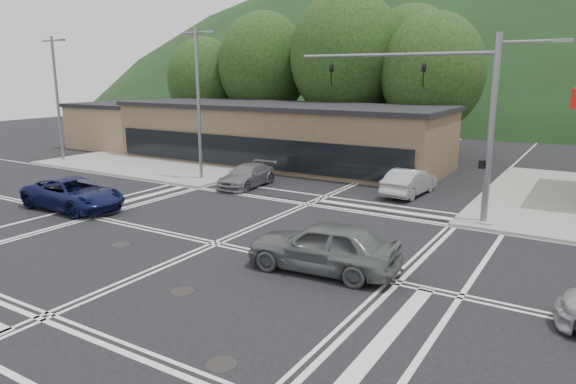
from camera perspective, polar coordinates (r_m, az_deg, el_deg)
The scene contains 18 objects.
ground at distance 19.98m, azimuth -8.04°, elevation -5.70°, with size 120.00×120.00×0.00m, color black.
sidewalk_nw at distance 40.60m, azimuth -10.99°, elevation 3.81°, with size 16.00×16.00×0.15m, color gray.
commercial_row at distance 37.67m, azimuth -1.08°, elevation 6.31°, with size 24.00×8.00×4.00m, color brown.
commercial_nw at distance 48.19m, azimuth -17.45°, elevation 6.93°, with size 8.00×7.00×3.60m, color #846B4F.
hill_north at distance 105.41m, azimuth 25.13°, elevation 8.27°, with size 252.00×126.00×140.00m, color black.
tree_n_a at distance 46.57m, azimuth -2.74°, elevation 13.90°, with size 8.00×8.00×11.75m.
tree_n_b at distance 42.61m, azimuth 6.49°, elevation 14.80°, with size 9.00×9.00×12.98m.
tree_n_c at distance 40.10m, azimuth 15.76°, elevation 12.67°, with size 7.60×7.60×10.87m.
tree_n_d at distance 49.42m, azimuth -9.29°, elevation 12.18°, with size 6.80×6.80×9.76m.
tree_n_e at distance 44.82m, azimuth 13.49°, elevation 13.61°, with size 8.40×8.40×11.98m.
streetlight_nw at distance 31.30m, azimuth -9.85°, elevation 10.38°, with size 2.50×0.25×9.00m.
streetlight_w at distance 41.45m, azimuth -24.26°, elevation 10.03°, with size 2.50×0.25×9.00m.
signal_mast_ne at distance 23.34m, azimuth 18.80°, elevation 9.14°, with size 11.65×0.30×8.00m.
car_blue_west at distance 26.66m, azimuth -22.74°, elevation -0.18°, with size 2.50×5.43×1.51m, color #0D123C.
car_grey_center at distance 16.91m, azimuth 3.99°, elevation -6.00°, with size 2.03×5.05×1.72m, color #5A5D5F.
car_queue_a at distance 28.28m, azimuth 13.35°, elevation 1.11°, with size 1.52×4.37×1.44m, color #989B9F.
car_queue_b at distance 34.36m, azimuth 12.14°, elevation 3.13°, with size 1.57×3.91×1.33m, color #B3B2AE.
car_northbound at distance 29.69m, azimuth -4.58°, elevation 1.83°, with size 1.81×4.44×1.29m, color slate.
Camera 1 is at (12.17, -14.52, 6.33)m, focal length 32.00 mm.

